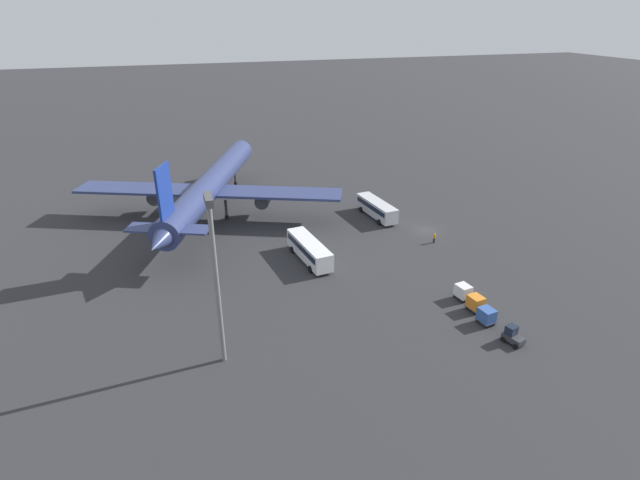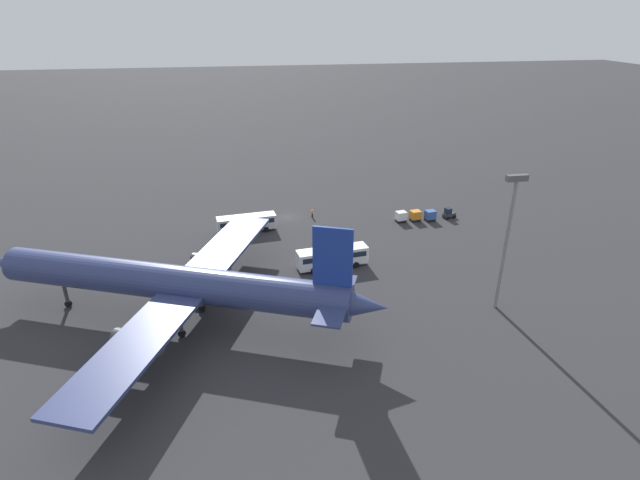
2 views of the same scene
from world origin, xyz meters
TOP-DOWN VIEW (x-y plane):
  - ground_plane at (0.00, 0.00)m, footprint 600.00×600.00m
  - airplane at (18.26, 34.33)m, footprint 52.23×46.32m
  - shuttle_bus_near at (8.34, 5.74)m, footprint 11.07×3.97m
  - shuttle_bus_far at (-4.57, 22.44)m, footprint 11.70×4.17m
  - baggage_tug at (-31.46, 6.05)m, footprint 2.68×2.24m
  - worker_person at (-4.77, 1.14)m, footprint 0.38×0.38m
  - cargo_cart_blue at (-27.29, 6.70)m, footprint 2.24×1.98m
  - cargo_cart_orange at (-24.38, 6.30)m, footprint 2.24×1.98m
  - cargo_cart_white at (-21.48, 6.29)m, footprint 2.24×1.98m
  - light_pole at (-24.58, 38.14)m, footprint 2.80×0.70m

SIDE VIEW (x-z plane):
  - ground_plane at x=0.00m, z-range 0.00..0.00m
  - worker_person at x=-4.77m, z-range 0.00..1.74m
  - baggage_tug at x=-31.46m, z-range -0.11..1.99m
  - cargo_cart_blue at x=-27.29m, z-range 0.16..2.22m
  - cargo_cart_orange at x=-24.38m, z-range 0.16..2.22m
  - cargo_cart_white at x=-21.48m, z-range 0.16..2.22m
  - shuttle_bus_near at x=8.34m, z-range 0.31..3.37m
  - shuttle_bus_far at x=-4.57m, z-range 0.32..3.51m
  - airplane at x=18.26m, z-range -1.94..13.65m
  - light_pole at x=-24.58m, z-range 2.04..21.17m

